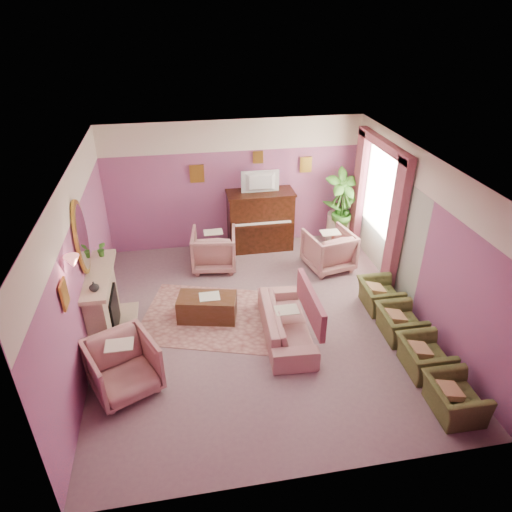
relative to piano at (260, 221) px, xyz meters
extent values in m
cube|color=slate|center=(-0.50, -2.68, -0.65)|extent=(5.50, 6.00, 0.01)
cube|color=white|center=(-0.50, -2.68, 2.15)|extent=(5.50, 6.00, 0.01)
cube|color=#825184|center=(-0.50, 0.32, 0.75)|extent=(5.50, 0.02, 2.80)
cube|color=#825184|center=(-0.50, -5.68, 0.75)|extent=(5.50, 0.02, 2.80)
cube|color=#825184|center=(-3.25, -2.68, 0.75)|extent=(0.02, 6.00, 2.80)
cube|color=#825184|center=(2.25, -2.68, 0.75)|extent=(0.02, 6.00, 2.80)
cube|color=#EFE0CB|center=(-0.50, 0.31, 1.82)|extent=(5.50, 0.01, 0.65)
cube|color=#B2BBA8|center=(2.23, -1.38, 0.42)|extent=(0.01, 3.00, 2.15)
cube|color=tan|center=(-3.09, -2.48, -0.10)|extent=(0.30, 1.40, 1.10)
cube|color=black|center=(-2.99, -2.48, -0.25)|extent=(0.18, 0.72, 0.68)
cube|color=orange|center=(-2.95, -2.48, -0.43)|extent=(0.06, 0.54, 0.10)
cube|color=tan|center=(-3.06, -2.48, 0.47)|extent=(0.40, 1.55, 0.07)
cube|color=tan|center=(-2.89, -2.48, -0.64)|extent=(0.55, 1.50, 0.02)
ellipsoid|color=gold|center=(-3.20, -2.48, 1.15)|extent=(0.04, 0.72, 1.20)
ellipsoid|color=silver|center=(-3.17, -2.48, 1.15)|extent=(0.01, 0.60, 1.06)
cone|color=#FD827C|center=(-3.12, -3.53, 1.33)|extent=(0.20, 0.20, 0.16)
cube|color=black|center=(0.00, 0.00, 0.00)|extent=(1.40, 0.60, 1.30)
cube|color=black|center=(0.00, -0.35, 0.07)|extent=(1.30, 0.12, 0.06)
cube|color=white|center=(0.00, -0.35, 0.11)|extent=(1.20, 0.08, 0.02)
cube|color=black|center=(0.00, 0.00, 0.66)|extent=(1.45, 0.65, 0.04)
imported|color=black|center=(0.00, -0.05, 0.95)|extent=(0.80, 0.12, 0.48)
cube|color=gold|center=(-1.30, 0.28, 1.07)|extent=(0.30, 0.03, 0.38)
cube|color=gold|center=(1.05, 0.28, 1.13)|extent=(0.26, 0.03, 0.34)
cube|color=gold|center=(0.00, 0.28, 1.35)|extent=(0.22, 0.03, 0.26)
cube|color=gold|center=(-3.21, -3.88, 1.07)|extent=(0.03, 0.28, 0.36)
cube|color=beige|center=(2.20, -1.13, 1.05)|extent=(0.03, 1.40, 1.80)
cube|color=#8A3F50|center=(2.12, -2.05, 0.65)|extent=(0.16, 0.34, 2.60)
cube|color=#8A3F50|center=(2.12, -0.21, 0.65)|extent=(0.16, 0.34, 2.60)
cube|color=#8A3F50|center=(2.12, -1.13, 1.91)|extent=(0.16, 2.20, 0.16)
imported|color=#357422|center=(-3.05, -1.93, 0.64)|extent=(0.16, 0.16, 0.28)
imported|color=#EFE0CB|center=(-3.05, -2.98, 0.58)|extent=(0.16, 0.16, 0.16)
cube|color=#A46D65|center=(-1.26, -2.40, -0.64)|extent=(2.92, 2.45, 0.01)
cube|color=#492B18|center=(-1.39, -2.41, -0.43)|extent=(1.09, 0.71, 0.45)
cube|color=beige|center=(-1.34, -2.41, -0.20)|extent=(0.35, 0.28, 0.01)
imported|color=tan|center=(-0.14, -3.11, -0.28)|extent=(0.61, 1.84, 0.74)
cube|color=#8A3F50|center=(0.26, -3.11, -0.05)|extent=(0.09, 1.39, 0.51)
imported|color=tan|center=(-1.09, -0.67, -0.19)|extent=(0.87, 0.87, 0.91)
imported|color=tan|center=(1.23, -1.10, -0.19)|extent=(0.87, 0.87, 0.91)
imported|color=tan|center=(-2.68, -3.86, -0.19)|extent=(0.87, 0.87, 0.91)
imported|color=#505829|center=(1.71, -5.08, -0.32)|extent=(0.54, 0.77, 0.66)
imported|color=#505829|center=(1.71, -4.26, -0.32)|extent=(0.54, 0.77, 0.66)
imported|color=#505829|center=(1.71, -3.44, -0.32)|extent=(0.54, 0.77, 0.66)
imported|color=#505829|center=(1.71, -2.62, -0.32)|extent=(0.54, 0.77, 0.66)
cylinder|color=beige|center=(1.80, -0.04, -0.30)|extent=(0.52, 0.52, 0.70)
imported|color=#357422|center=(1.80, -0.04, 0.22)|extent=(0.30, 0.30, 0.34)
imported|color=#357422|center=(1.92, -0.14, 0.19)|extent=(0.16, 0.16, 0.28)
cylinder|color=#9D4D3D|center=(1.77, -0.18, -0.48)|extent=(0.34, 0.34, 0.34)
imported|color=#357422|center=(1.77, -0.18, 0.41)|extent=(0.76, 0.76, 1.44)
camera|label=1|loc=(-1.68, -8.91, 4.30)|focal=32.00mm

